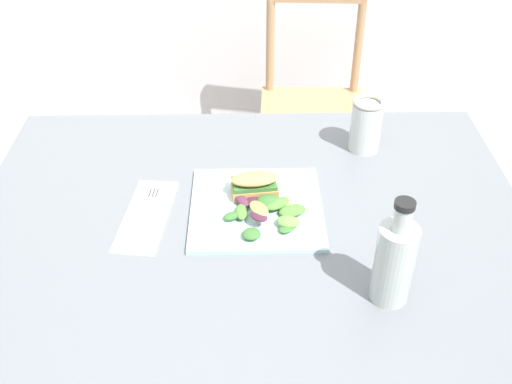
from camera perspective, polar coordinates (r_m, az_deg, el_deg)
dining_table at (r=1.41m, az=-0.47°, el=-6.36°), size 1.24×0.93×0.74m
chair_wooden_far at (r=2.36m, az=5.39°, el=8.06°), size 0.42×0.42×0.87m
plate_lunch at (r=1.35m, az=0.03°, el=-1.53°), size 0.29×0.29×0.01m
sandwich_half_front at (r=1.37m, az=-0.14°, el=0.75°), size 0.11×0.07×0.06m
salad_mixed_greens at (r=1.32m, az=1.25°, el=-1.78°), size 0.19×0.17×0.04m
napkin_folded at (r=1.36m, az=-10.34°, el=-2.21°), size 0.12×0.26×0.00m
fork_on_napkin at (r=1.37m, az=-10.19°, el=-1.63°), size 0.04×0.19×0.00m
bottle_cold_brew at (r=1.13m, az=12.89°, el=-6.81°), size 0.07×0.07×0.23m
mason_jar_iced_tea at (r=1.55m, az=10.35°, el=6.06°), size 0.08×0.08×0.14m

